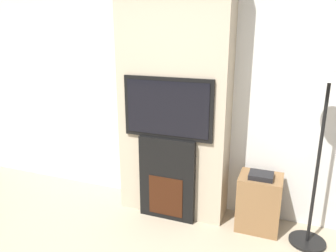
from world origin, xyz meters
The scene contains 6 objects.
wall_back centered at (0.00, 2.03, 1.35)m, with size 6.00×0.06×2.70m.
chimney_breast centered at (0.00, 1.81, 1.35)m, with size 1.16×0.37×2.70m.
fireplace centered at (0.00, 1.63, 0.45)m, with size 0.61×0.15×0.91m.
television centered at (0.00, 1.63, 1.22)m, with size 0.94×0.07×0.63m.
floor_lamp centered at (1.43, 1.67, 1.16)m, with size 0.34×0.34×1.67m.
media_stand centered at (0.94, 1.76, 0.30)m, with size 0.42×0.35×0.63m.
Camera 1 is at (1.14, -1.35, 1.98)m, focal length 35.00 mm.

